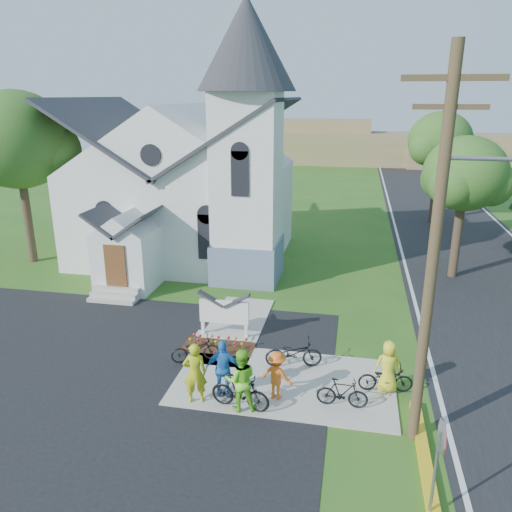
% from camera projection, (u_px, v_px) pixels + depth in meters
% --- Properties ---
extents(ground, '(120.00, 120.00, 0.00)m').
position_uv_depth(ground, '(236.00, 386.00, 15.91)').
color(ground, '#2C5E1B').
rests_on(ground, ground).
extents(road, '(8.00, 90.00, 0.02)m').
position_uv_depth(road, '(471.00, 260.00, 28.04)').
color(road, black).
rests_on(road, ground).
extents(sidewalk, '(7.00, 4.00, 0.05)m').
position_uv_depth(sidewalk, '(284.00, 382.00, 16.09)').
color(sidewalk, '#A4A094').
rests_on(sidewalk, ground).
extents(church, '(12.35, 12.00, 13.00)m').
position_uv_depth(church, '(190.00, 165.00, 26.96)').
color(church, silver).
rests_on(church, ground).
extents(church_sign, '(2.20, 0.40, 1.70)m').
position_uv_depth(church_sign, '(224.00, 312.00, 18.81)').
color(church_sign, '#A4A094').
rests_on(church_sign, ground).
extents(flower_bed, '(2.60, 1.10, 0.07)m').
position_uv_depth(flower_bed, '(218.00, 347.00, 18.27)').
color(flower_bed, '#371B0F').
rests_on(flower_bed, ground).
extents(utility_pole, '(3.45, 0.28, 10.00)m').
position_uv_depth(utility_pole, '(437.00, 247.00, 11.85)').
color(utility_pole, '#423021').
rests_on(utility_pole, ground).
extents(stop_sign, '(0.11, 0.76, 2.48)m').
position_uv_depth(stop_sign, '(440.00, 449.00, 10.43)').
color(stop_sign, gray).
rests_on(stop_sign, ground).
extents(tree_lot_corner, '(5.60, 5.60, 9.15)m').
position_uv_depth(tree_lot_corner, '(17.00, 140.00, 25.82)').
color(tree_lot_corner, '#3C2B21').
rests_on(tree_lot_corner, ground).
extents(tree_road_near, '(4.00, 4.00, 7.05)m').
position_uv_depth(tree_road_near, '(465.00, 174.00, 23.92)').
color(tree_road_near, '#3C2B21').
rests_on(tree_road_near, ground).
extents(tree_road_mid, '(4.40, 4.40, 7.80)m').
position_uv_depth(tree_road_mid, '(440.00, 141.00, 34.84)').
color(tree_road_mid, '#3C2B21').
rests_on(tree_road_mid, ground).
extents(distant_hills, '(61.00, 10.00, 5.60)m').
position_uv_depth(distant_hills, '(357.00, 147.00, 67.16)').
color(distant_hills, olive).
rests_on(distant_hills, ground).
extents(cyclist_0, '(0.80, 0.64, 1.92)m').
position_uv_depth(cyclist_0, '(195.00, 373.00, 14.75)').
color(cyclist_0, '#B2B815').
rests_on(cyclist_0, sidewalk).
extents(bike_0, '(1.77, 1.23, 0.88)m').
position_uv_depth(bike_0, '(195.00, 349.00, 17.17)').
color(bike_0, black).
rests_on(bike_0, sidewalk).
extents(cyclist_1, '(1.09, 0.95, 1.92)m').
position_uv_depth(cyclist_1, '(241.00, 380.00, 14.40)').
color(cyclist_1, '#7BE02A').
rests_on(cyclist_1, sidewalk).
extents(bike_1, '(1.87, 0.78, 1.09)m').
position_uv_depth(bike_1, '(240.00, 392.00, 14.53)').
color(bike_1, black).
rests_on(bike_1, sidewalk).
extents(cyclist_2, '(1.13, 0.58, 1.85)m').
position_uv_depth(cyclist_2, '(224.00, 369.00, 15.04)').
color(cyclist_2, '#2B7ED9').
rests_on(cyclist_2, sidewalk).
extents(bike_2, '(2.01, 1.05, 1.01)m').
position_uv_depth(bike_2, '(294.00, 353.00, 16.82)').
color(bike_2, black).
rests_on(bike_2, sidewalk).
extents(cyclist_3, '(1.11, 0.81, 1.53)m').
position_uv_depth(cyclist_3, '(277.00, 375.00, 14.99)').
color(cyclist_3, orange).
rests_on(cyclist_3, sidewalk).
extents(bike_3, '(1.52, 0.45, 0.91)m').
position_uv_depth(bike_3, '(342.00, 393.00, 14.65)').
color(bike_3, black).
rests_on(bike_3, sidewalk).
extents(cyclist_4, '(0.88, 0.62, 1.69)m').
position_uv_depth(cyclist_4, '(388.00, 366.00, 15.33)').
color(cyclist_4, yellow).
rests_on(cyclist_4, sidewalk).
extents(bike_4, '(1.72, 0.76, 0.88)m').
position_uv_depth(bike_4, '(386.00, 378.00, 15.43)').
color(bike_4, black).
rests_on(bike_4, sidewalk).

